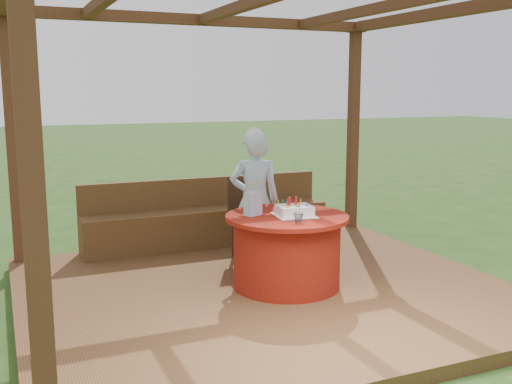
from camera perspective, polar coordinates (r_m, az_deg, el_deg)
ground at (r=5.84m, az=0.99°, el=-10.11°), size 60.00×60.00×0.00m
deck at (r=5.82m, az=0.99°, el=-9.55°), size 4.50×4.00×0.12m
pergola at (r=5.51m, az=1.07°, el=14.17°), size 4.50×4.00×2.72m
bench at (r=7.27m, az=-4.61°, el=-2.98°), size 3.00×0.42×0.80m
table at (r=5.72m, az=2.94°, el=-5.56°), size 1.16×1.16×0.70m
chair at (r=6.65m, az=-0.34°, el=-1.93°), size 0.52×0.52×0.91m
elderly_woman at (r=6.25m, az=-0.13°, el=-0.60°), size 0.60×0.47×1.48m
birthday_cake at (r=5.61m, az=3.69°, el=-1.76°), size 0.40×0.40×0.17m
gift_bag at (r=5.61m, az=-0.29°, el=-1.12°), size 0.18×0.15×0.22m
drinking_glass at (r=5.34m, az=4.07°, el=-2.45°), size 0.10×0.10×0.08m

